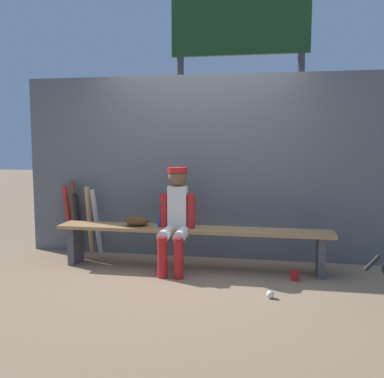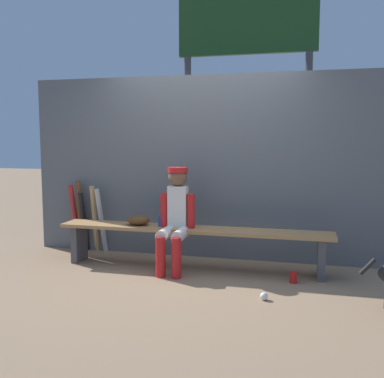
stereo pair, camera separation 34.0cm
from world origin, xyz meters
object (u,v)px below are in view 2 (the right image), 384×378
at_px(baseball_glove, 138,220).
at_px(bat_aluminum_silver, 101,221).
at_px(dugout_bench, 192,236).
at_px(cup_on_ground, 293,278).
at_px(bat_aluminum_red, 75,217).
at_px(player_seated, 175,215).
at_px(cup_on_bench, 161,222).
at_px(bat_wood_dark, 80,216).
at_px(bat_aluminum_black, 84,222).
at_px(bat_wood_tan, 95,219).
at_px(scoreboard, 251,56).
at_px(baseball, 264,296).

xyz_separation_m(baseball_glove, bat_aluminum_silver, (-0.68, 0.42, -0.11)).
relative_size(dugout_bench, cup_on_ground, 28.98).
height_order(baseball_glove, bat_aluminum_red, bat_aluminum_red).
bearing_deg(bat_aluminum_red, player_seated, -20.17).
distance_m(bat_aluminum_silver, cup_on_bench, 1.06).
relative_size(dugout_bench, bat_aluminum_silver, 3.63).
relative_size(dugout_bench, player_seated, 2.69).
bearing_deg(bat_wood_dark, bat_aluminum_black, -15.15).
distance_m(baseball_glove, bat_wood_dark, 1.11).
bearing_deg(baseball_glove, bat_aluminum_black, 155.07).
bearing_deg(baseball_glove, cup_on_ground, -7.15).
bearing_deg(cup_on_bench, bat_wood_tan, 156.93).
relative_size(baseball_glove, bat_aluminum_red, 0.31).
distance_m(player_seated, cup_on_ground, 1.46).
bearing_deg(scoreboard, bat_wood_tan, -151.23).
height_order(dugout_bench, bat_wood_tan, bat_wood_tan).
bearing_deg(baseball, cup_on_bench, 147.40).
distance_m(dugout_bench, bat_aluminum_black, 1.67).
bearing_deg(bat_aluminum_red, bat_aluminum_silver, -6.74).
height_order(dugout_bench, cup_on_ground, dugout_bench).
bearing_deg(bat_aluminum_red, bat_aluminum_black, -10.26).
xyz_separation_m(bat_aluminum_black, bat_wood_dark, (-0.06, 0.02, 0.08)).
relative_size(baseball, cup_on_bench, 0.67).
bearing_deg(cup_on_bench, player_seated, -29.22).
bearing_deg(dugout_bench, bat_aluminum_silver, 162.67).
bearing_deg(baseball, cup_on_ground, 66.71).
bearing_deg(bat_aluminum_silver, baseball, -28.82).
height_order(bat_aluminum_red, cup_on_ground, bat_aluminum_red).
relative_size(dugout_bench, bat_aluminum_black, 3.98).
bearing_deg(bat_wood_dark, scoreboard, 26.32).
height_order(cup_on_ground, scoreboard, scoreboard).
xyz_separation_m(dugout_bench, bat_wood_dark, (-1.67, 0.46, 0.08)).
bearing_deg(scoreboard, bat_aluminum_silver, -148.70).
bearing_deg(bat_wood_tan, dugout_bench, -17.55).
bearing_deg(bat_aluminum_silver, cup_on_bench, -23.42).
xyz_separation_m(bat_wood_tan, bat_aluminum_red, (-0.30, 0.01, 0.00)).
bearing_deg(bat_wood_dark, cup_on_bench, -19.46).
bearing_deg(cup_on_ground, bat_aluminum_black, 166.41).
relative_size(bat_wood_tan, bat_aluminum_red, 1.00).
xyz_separation_m(bat_wood_tan, bat_aluminum_black, (-0.15, -0.02, -0.05)).
bearing_deg(player_seated, bat_aluminum_black, 158.91).
relative_size(player_seated, bat_wood_tan, 1.32).
height_order(bat_aluminum_black, bat_wood_dark, bat_wood_dark).
height_order(bat_aluminum_silver, bat_wood_tan, bat_wood_tan).
distance_m(player_seated, bat_aluminum_silver, 1.31).
height_order(baseball, scoreboard, scoreboard).
height_order(bat_wood_tan, cup_on_bench, bat_wood_tan).
bearing_deg(cup_on_ground, cup_on_bench, 171.59).
distance_m(dugout_bench, cup_on_bench, 0.40).
bearing_deg(bat_wood_tan, scoreboard, 28.77).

